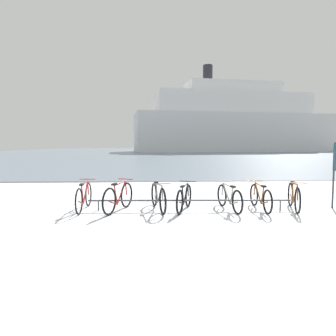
{
  "coord_description": "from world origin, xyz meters",
  "views": [
    {
      "loc": [
        -2.17,
        -4.43,
        1.83
      ],
      "look_at": [
        -1.69,
        5.73,
        1.0
      ],
      "focal_mm": 32.05,
      "sensor_mm": 36.0,
      "label": 1
    }
  ],
  "objects": [
    {
      "name": "bicycle_2",
      "position": [
        -2.06,
        3.71,
        0.37
      ],
      "size": [
        0.52,
        1.77,
        0.81
      ],
      "color": "black",
      "rests_on": "ground"
    },
    {
      "name": "bicycle_1",
      "position": [
        -3.14,
        3.65,
        0.38
      ],
      "size": [
        0.7,
        1.65,
        0.84
      ],
      "color": "black",
      "rests_on": "ground"
    },
    {
      "name": "ferry_ship",
      "position": [
        16.87,
        66.08,
        6.62
      ],
      "size": [
        48.66,
        18.26,
        19.73
      ],
      "color": "silver",
      "rests_on": "ground"
    },
    {
      "name": "bicycle_3",
      "position": [
        -1.34,
        3.64,
        0.35
      ],
      "size": [
        0.66,
        1.58,
        0.77
      ],
      "color": "black",
      "rests_on": "ground"
    },
    {
      "name": "bicycle_0",
      "position": [
        -4.1,
        3.83,
        0.37
      ],
      "size": [
        0.46,
        1.76,
        0.82
      ],
      "color": "black",
      "rests_on": "ground"
    },
    {
      "name": "bicycle_4",
      "position": [
        -0.1,
        3.64,
        0.34
      ],
      "size": [
        0.46,
        1.69,
        0.76
      ],
      "color": "black",
      "rests_on": "ground"
    },
    {
      "name": "bicycle_6",
      "position": [
        1.69,
        3.58,
        0.37
      ],
      "size": [
        0.58,
        1.66,
        0.82
      ],
      "color": "black",
      "rests_on": "ground"
    },
    {
      "name": "bicycle_5",
      "position": [
        0.77,
        3.65,
        0.35
      ],
      "size": [
        0.46,
        1.73,
        0.76
      ],
      "color": "black",
      "rests_on": "ground"
    },
    {
      "name": "bike_rack",
      "position": [
        -1.2,
        3.64,
        0.27
      ],
      "size": [
        5.55,
        0.25,
        0.31
      ],
      "color": "#4C5156",
      "rests_on": "ground"
    },
    {
      "name": "ground",
      "position": [
        0.0,
        53.9,
        -0.04
      ],
      "size": [
        80.0,
        132.0,
        0.08
      ],
      "color": "white"
    }
  ]
}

